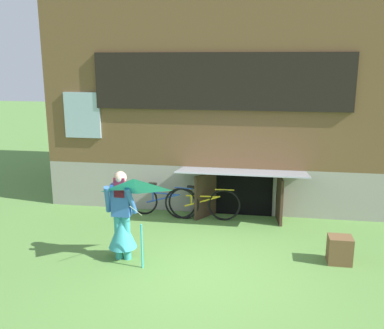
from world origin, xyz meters
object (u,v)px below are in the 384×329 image
person (122,223)px  bicycle_blue (163,201)px  bicycle_yellow (202,204)px  wooden_crate (340,250)px  kite (134,204)px

person → bicycle_blue: person is taller
bicycle_yellow → bicycle_blue: bicycle_blue is taller
bicycle_blue → wooden_crate: size_ratio=3.49×
person → kite: size_ratio=1.08×
kite → bicycle_blue: 3.05m
kite → bicycle_yellow: size_ratio=0.89×
wooden_crate → bicycle_yellow: bearing=147.1°
bicycle_yellow → person: bearing=-119.1°
person → bicycle_yellow: size_ratio=0.96×
wooden_crate → kite: bearing=-163.2°
person → bicycle_blue: bearing=80.3°
bicycle_blue → bicycle_yellow: bearing=5.4°
person → kite: 0.94m
person → wooden_crate: 4.00m
wooden_crate → bicycle_blue: bearing=153.6°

